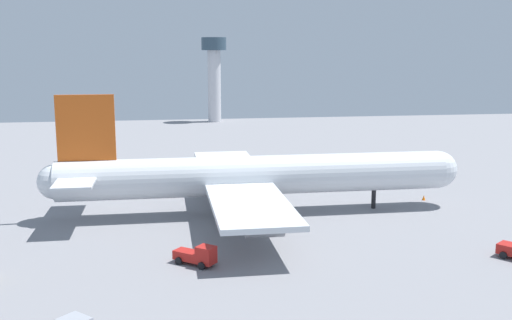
{
  "coord_description": "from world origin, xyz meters",
  "views": [
    {
      "loc": [
        -13.93,
        -88.75,
        24.89
      ],
      "look_at": [
        0.0,
        0.0,
        8.38
      ],
      "focal_mm": 42.06,
      "sensor_mm": 36.0,
      "label": 1
    }
  ],
  "objects_px": {
    "cargo_airplane": "(254,176)",
    "control_tower": "(214,70)",
    "catering_truck": "(197,255)",
    "safety_cone_nose": "(424,198)"
  },
  "relations": [
    {
      "from": "cargo_airplane",
      "to": "control_tower",
      "type": "xyz_separation_m",
      "value": [
        4.66,
        121.56,
        12.18
      ]
    },
    {
      "from": "catering_truck",
      "to": "safety_cone_nose",
      "type": "height_order",
      "value": "catering_truck"
    },
    {
      "from": "safety_cone_nose",
      "to": "control_tower",
      "type": "distance_m",
      "value": 121.76
    },
    {
      "from": "cargo_airplane",
      "to": "safety_cone_nose",
      "type": "bearing_deg",
      "value": 7.1
    },
    {
      "from": "cargo_airplane",
      "to": "safety_cone_nose",
      "type": "distance_m",
      "value": 30.26
    },
    {
      "from": "cargo_airplane",
      "to": "safety_cone_nose",
      "type": "relative_size",
      "value": 77.15
    },
    {
      "from": "cargo_airplane",
      "to": "catering_truck",
      "type": "bearing_deg",
      "value": -114.93
    },
    {
      "from": "cargo_airplane",
      "to": "safety_cone_nose",
      "type": "height_order",
      "value": "cargo_airplane"
    },
    {
      "from": "safety_cone_nose",
      "to": "control_tower",
      "type": "height_order",
      "value": "control_tower"
    },
    {
      "from": "cargo_airplane",
      "to": "control_tower",
      "type": "height_order",
      "value": "control_tower"
    }
  ]
}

